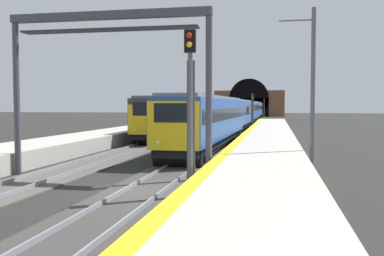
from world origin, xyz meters
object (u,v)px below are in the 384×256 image
Objects in this scene: catenary_mast_near at (312,87)px; train_main_approaching at (242,112)px; train_adjacent_platform at (204,112)px; railway_signal_near at (190,102)px; overhead_signal_gantry at (108,52)px; railway_signal_mid at (252,108)px; railway_signal_far at (264,106)px.

train_main_approaching is at bearing 9.46° from catenary_mast_near.
catenary_mast_near is at bearing 16.19° from train_adjacent_platform.
railway_signal_near is (-46.16, -1.79, 1.13)m from train_main_approaching.
overhead_signal_gantry is at bearing 114.38° from catenary_mast_near.
train_main_approaching is 46.21m from railway_signal_near.
railway_signal_near is at bearing 0.00° from railway_signal_mid.
train_adjacent_platform is at bearing 17.30° from catenary_mast_near.
railway_signal_far is 0.52× the size of overhead_signal_gantry.
catenary_mast_near reaches higher than railway_signal_mid.
train_adjacent_platform is at bearing -171.17° from railway_signal_near.
overhead_signal_gantry is at bearing -2.74° from railway_signal_far.
train_adjacent_platform reaches higher than railway_signal_far.
railway_signal_near reaches higher than train_main_approaching.
overhead_signal_gantry is (-42.53, 2.59, 3.35)m from train_main_approaching.
railway_signal_mid is 0.50× the size of overhead_signal_gantry.
catenary_mast_near is (4.08, -9.00, -1.46)m from overhead_signal_gantry.
catenary_mast_near reaches higher than railway_signal_far.
train_main_approaching is at bearing -3.49° from overhead_signal_gantry.
train_main_approaching is 39.03m from catenary_mast_near.
overhead_signal_gantry reaches higher than train_main_approaching.
catenary_mast_near is at bearing 149.11° from railway_signal_near.
railway_signal_near is at bearing 0.00° from railway_signal_far.
catenary_mast_near reaches higher than overhead_signal_gantry.
railway_signal_far is at bearing 3.01° from catenary_mast_near.
railway_signal_far reaches higher than train_main_approaching.
catenary_mast_near is (-37.21, -11.59, 1.83)m from train_adjacent_platform.
train_main_approaching is 10.09× the size of catenary_mast_near.
railway_signal_mid is (-4.87, -6.98, 0.59)m from train_adjacent_platform.
railway_signal_mid is 36.78m from overhead_signal_gantry.
railway_signal_far is at bearing -2.74° from overhead_signal_gantry.
railway_signal_near is at bearing 149.11° from catenary_mast_near.
overhead_signal_gantry is (-36.42, 4.39, 2.70)m from railway_signal_mid.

